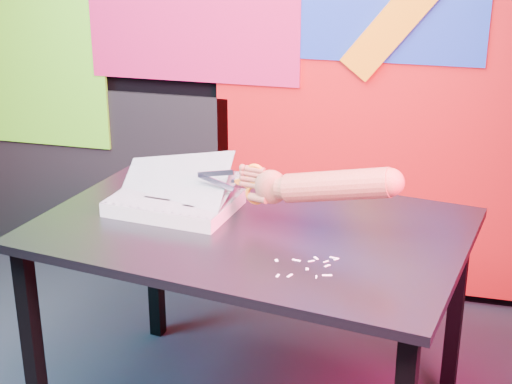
# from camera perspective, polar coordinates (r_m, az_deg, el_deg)

# --- Properties ---
(room) EXTENTS (3.01, 3.01, 2.71)m
(room) POSITION_cam_1_polar(r_m,az_deg,el_deg) (2.00, -11.62, 9.62)
(room) COLOR #24232D
(room) RESTS_ON ground
(backdrop) EXTENTS (2.88, 0.05, 2.08)m
(backdrop) POSITION_cam_1_polar(r_m,az_deg,el_deg) (3.42, 0.52, 7.92)
(backdrop) COLOR red
(backdrop) RESTS_ON ground
(work_table) EXTENTS (1.44, 1.08, 0.75)m
(work_table) POSITION_cam_1_polar(r_m,az_deg,el_deg) (2.50, -0.33, -4.06)
(work_table) COLOR black
(work_table) RESTS_ON ground
(printout_stack) EXTENTS (0.42, 0.33, 0.21)m
(printout_stack) POSITION_cam_1_polar(r_m,az_deg,el_deg) (2.59, -5.95, -0.72)
(printout_stack) COLOR silver
(printout_stack) RESTS_ON work_table
(scissors) EXTENTS (0.24, 0.05, 0.14)m
(scissors) POSITION_cam_1_polar(r_m,az_deg,el_deg) (2.43, -0.40, 0.62)
(scissors) COLOR #B1BEDC
(scissors) RESTS_ON printout_stack
(hand_forearm) EXTENTS (0.50, 0.15, 0.17)m
(hand_forearm) POSITION_cam_1_polar(r_m,az_deg,el_deg) (2.33, 5.07, 0.47)
(hand_forearm) COLOR #AB5749
(hand_forearm) RESTS_ON work_table
(paper_clippings) EXTENTS (0.18, 0.16, 0.00)m
(paper_clippings) POSITION_cam_1_polar(r_m,az_deg,el_deg) (2.21, 3.98, -5.37)
(paper_clippings) COLOR white
(paper_clippings) RESTS_ON work_table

